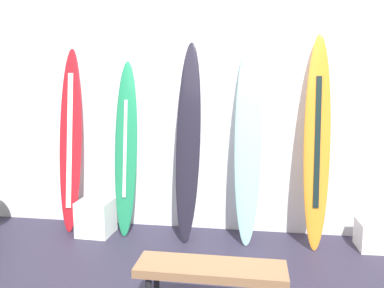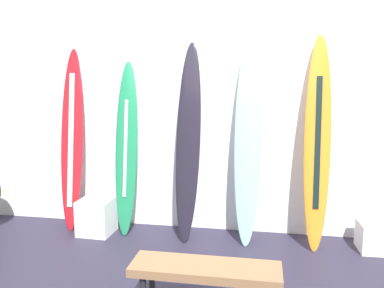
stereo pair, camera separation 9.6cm
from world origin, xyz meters
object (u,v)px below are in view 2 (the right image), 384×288
(surfboard_charcoal, at_px, (188,143))
(bench, at_px, (205,273))
(surfboard_emerald, at_px, (127,148))
(display_block_center, at_px, (97,216))
(surfboard_crimson, at_px, (72,140))
(display_block_left, at_px, (375,237))
(surfboard_sunset, at_px, (317,142))
(surfboard_seafoam, at_px, (248,142))

(surfboard_charcoal, relative_size, bench, 2.05)
(surfboard_emerald, xyz_separation_m, display_block_center, (-0.33, -0.13, -0.76))
(surfboard_crimson, height_order, display_block_left, surfboard_crimson)
(surfboard_emerald, distance_m, surfboard_sunset, 2.03)
(surfboard_emerald, bearing_deg, bench, -55.31)
(surfboard_seafoam, bearing_deg, display_block_left, -2.59)
(surfboard_emerald, distance_m, surfboard_seafoam, 1.33)
(surfboard_charcoal, relative_size, surfboard_sunset, 0.97)
(surfboard_sunset, relative_size, display_block_left, 6.43)
(surfboard_crimson, distance_m, surfboard_seafoam, 1.98)
(display_block_center, xyz_separation_m, bench, (1.44, -1.48, 0.19))
(display_block_center, distance_m, bench, 2.08)
(surfboard_seafoam, distance_m, surfboard_sunset, 0.69)
(surfboard_crimson, distance_m, display_block_center, 0.90)
(surfboard_seafoam, height_order, bench, surfboard_seafoam)
(surfboard_emerald, bearing_deg, surfboard_sunset, -0.98)
(surfboard_seafoam, xyz_separation_m, display_block_center, (-1.65, -0.11, -0.87))
(surfboard_crimson, relative_size, display_block_left, 6.09)
(surfboard_charcoal, bearing_deg, surfboard_sunset, -0.38)
(display_block_left, bearing_deg, bench, -134.43)
(surfboard_charcoal, xyz_separation_m, bench, (0.42, -1.59, -0.65))
(surfboard_emerald, bearing_deg, display_block_left, -1.64)
(surfboard_crimson, height_order, surfboard_sunset, surfboard_sunset)
(surfboard_emerald, xyz_separation_m, surfboard_seafoam, (1.33, -0.02, 0.11))
(surfboard_charcoal, xyz_separation_m, surfboard_sunset, (1.32, -0.01, 0.04))
(surfboard_charcoal, relative_size, surfboard_seafoam, 0.98)
(display_block_left, bearing_deg, surfboard_charcoal, 178.54)
(display_block_left, bearing_deg, surfboard_seafoam, 177.41)
(display_block_center, bearing_deg, display_block_left, 1.05)
(display_block_center, height_order, bench, bench)
(surfboard_charcoal, xyz_separation_m, surfboard_seafoam, (0.63, 0.01, 0.02))
(surfboard_charcoal, bearing_deg, surfboard_seafoam, 0.87)
(surfboard_emerald, distance_m, surfboard_charcoal, 0.70)
(surfboard_seafoam, bearing_deg, surfboard_charcoal, -179.13)
(surfboard_seafoam, distance_m, bench, 1.75)
(surfboard_charcoal, bearing_deg, display_block_left, -1.46)
(bench, bearing_deg, surfboard_charcoal, 104.74)
(surfboard_emerald, bearing_deg, display_block_center, -158.40)
(surfboard_crimson, height_order, display_block_center, surfboard_crimson)
(bench, bearing_deg, surfboard_seafoam, 82.45)
(surfboard_crimson, xyz_separation_m, display_block_left, (3.27, -0.09, -0.88))
(display_block_left, xyz_separation_m, display_block_center, (-2.95, -0.05, 0.05))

